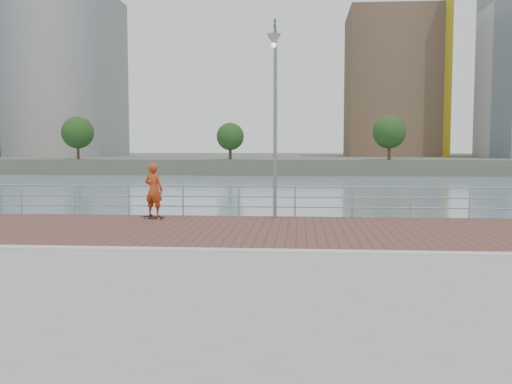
{
  "coord_description": "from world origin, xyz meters",
  "views": [
    {
      "loc": [
        1.22,
        -13.56,
        2.55
      ],
      "look_at": [
        0.0,
        2.0,
        1.3
      ],
      "focal_mm": 40.0,
      "sensor_mm": 36.0,
      "label": 1
    }
  ],
  "objects": [
    {
      "name": "skateboarder",
      "position": [
        -3.89,
        5.92,
        1.04
      ],
      "size": [
        0.78,
        0.62,
        1.86
      ],
      "primitive_type": "imported",
      "rotation": [
        0.0,
        0.0,
        2.84
      ],
      "color": "#AC3B16",
      "rests_on": "skateboard"
    },
    {
      "name": "skyline",
      "position": [
        30.4,
        104.3,
        23.99
      ],
      "size": [
        233.0,
        41.0,
        67.9
      ],
      "color": "#ADA38E",
      "rests_on": "far_shore"
    },
    {
      "name": "water",
      "position": [
        0.0,
        0.0,
        -2.0
      ],
      "size": [
        400.0,
        400.0,
        0.0
      ],
      "primitive_type": "plane",
      "color": "slate",
      "rests_on": "ground"
    },
    {
      "name": "skateboard",
      "position": [
        -3.89,
        5.92,
        0.09
      ],
      "size": [
        0.77,
        0.4,
        0.09
      ],
      "rotation": [
        0.0,
        0.0,
        -0.3
      ],
      "color": "black",
      "rests_on": "brick_lane"
    },
    {
      "name": "brick_lane",
      "position": [
        0.0,
        3.6,
        0.01
      ],
      "size": [
        40.0,
        6.8,
        0.02
      ],
      "primitive_type": "cube",
      "color": "brown",
      "rests_on": "seawall"
    },
    {
      "name": "curb",
      "position": [
        0.0,
        0.0,
        0.03
      ],
      "size": [
        40.0,
        0.4,
        0.06
      ],
      "primitive_type": "cube",
      "color": "#B7B5AD",
      "rests_on": "seawall"
    },
    {
      "name": "far_shore",
      "position": [
        0.0,
        122.5,
        -0.75
      ],
      "size": [
        320.0,
        95.0,
        2.5
      ],
      "primitive_type": "cube",
      "color": "#4C5142",
      "rests_on": "ground"
    },
    {
      "name": "street_lamp",
      "position": [
        0.32,
        6.02,
        4.66
      ],
      "size": [
        0.48,
        1.39,
        6.56
      ],
      "color": "gray",
      "rests_on": "brick_lane"
    },
    {
      "name": "seawall",
      "position": [
        0.0,
        -5.0,
        -1.0
      ],
      "size": [
        40.0,
        24.0,
        2.0
      ],
      "primitive_type": "cube",
      "color": "gray",
      "rests_on": "ground"
    },
    {
      "name": "guardrail",
      "position": [
        0.0,
        7.0,
        0.69
      ],
      "size": [
        39.06,
        0.06,
        1.13
      ],
      "color": "#8C9EA8",
      "rests_on": "brick_lane"
    },
    {
      "name": "shoreline_trees",
      "position": [
        -9.41,
        77.0,
        4.47
      ],
      "size": [
        109.27,
        5.21,
        6.94
      ],
      "color": "#473323",
      "rests_on": "far_shore"
    }
  ]
}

